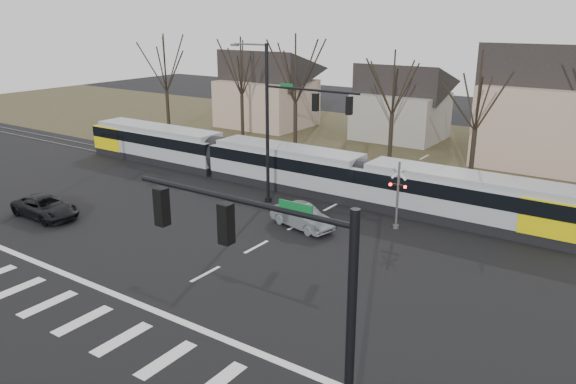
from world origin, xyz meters
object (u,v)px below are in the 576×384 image
Objects in this scene: suv at (46,207)px; rail_crossing_signal at (397,197)px; tram at (286,165)px; sedan at (302,217)px.

rail_crossing_signal is (18.44, 10.39, 1.23)m from suv.
rail_crossing_signal reaches higher than tram.
suv is (-8.44, -13.59, -0.96)m from tram.
rail_crossing_signal is at bearing -42.89° from sedan.
suv is 1.19× the size of rail_crossing_signal.
sedan is at bearing -48.81° from tram.
sedan is 5.59m from rail_crossing_signal.
tram reaches higher than suv.
rail_crossing_signal is (4.55, 3.01, 1.21)m from sedan.
tram is 8.32m from sedan.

